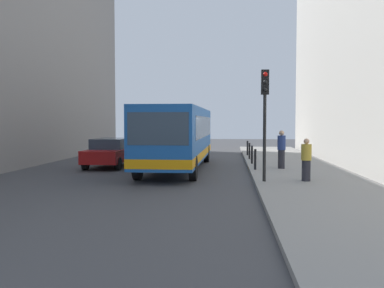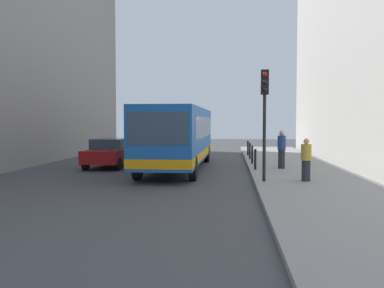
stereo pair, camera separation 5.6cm
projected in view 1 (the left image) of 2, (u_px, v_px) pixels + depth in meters
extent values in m
plane|color=#424244|center=(176.00, 177.00, 18.05)|extent=(80.00, 80.00, 0.00)
cube|color=gray|center=(306.00, 177.00, 17.58)|extent=(4.40, 40.00, 0.15)
cube|color=#19519E|center=(178.00, 134.00, 20.89)|extent=(2.67, 11.04, 2.50)
cube|color=orange|center=(178.00, 153.00, 20.94)|extent=(2.69, 11.06, 0.36)
cube|color=#2D3D4C|center=(158.00, 129.00, 15.43)|extent=(2.26, 0.09, 1.20)
cube|color=#2D3D4C|center=(180.00, 127.00, 21.37)|extent=(2.66, 9.44, 1.00)
cylinder|color=black|center=(193.00, 168.00, 16.96)|extent=(0.30, 1.00, 1.00)
cylinder|color=black|center=(138.00, 168.00, 17.19)|extent=(0.30, 1.00, 1.00)
cylinder|color=black|center=(207.00, 154.00, 24.71)|extent=(0.30, 1.00, 1.00)
cylinder|color=black|center=(168.00, 153.00, 24.94)|extent=(0.30, 1.00, 1.00)
cube|color=maroon|center=(111.00, 155.00, 22.14)|extent=(1.90, 4.44, 0.64)
cube|color=#2D3D4C|center=(112.00, 143.00, 22.26)|extent=(1.66, 2.50, 0.52)
cylinder|color=black|center=(118.00, 164.00, 20.58)|extent=(0.23, 0.64, 0.64)
cylinder|color=black|center=(85.00, 163.00, 20.76)|extent=(0.23, 0.64, 0.64)
cylinder|color=black|center=(133.00, 158.00, 23.56)|extent=(0.23, 0.64, 0.64)
cylinder|color=black|center=(105.00, 158.00, 23.74)|extent=(0.23, 0.64, 0.64)
cylinder|color=black|center=(265.00, 138.00, 15.70)|extent=(0.12, 0.12, 3.20)
cube|color=black|center=(265.00, 82.00, 15.60)|extent=(0.28, 0.24, 0.90)
sphere|color=red|center=(265.00, 74.00, 15.45)|extent=(0.16, 0.16, 0.16)
sphere|color=black|center=(265.00, 82.00, 15.47)|extent=(0.16, 0.16, 0.16)
sphere|color=black|center=(265.00, 90.00, 15.48)|extent=(0.16, 0.16, 0.16)
cylinder|color=black|center=(255.00, 159.00, 19.59)|extent=(0.11, 0.11, 0.95)
cylinder|color=black|center=(252.00, 155.00, 22.38)|extent=(0.11, 0.11, 0.95)
cylinder|color=black|center=(249.00, 151.00, 25.17)|extent=(0.11, 0.11, 0.95)
cylinder|color=black|center=(247.00, 148.00, 27.95)|extent=(0.11, 0.11, 0.95)
cylinder|color=#26262D|center=(306.00, 171.00, 15.83)|extent=(0.32, 0.32, 0.77)
cylinder|color=gold|center=(306.00, 152.00, 15.80)|extent=(0.38, 0.38, 0.60)
sphere|color=tan|center=(307.00, 141.00, 15.78)|extent=(0.21, 0.21, 0.21)
cylinder|color=#26262D|center=(281.00, 159.00, 20.09)|extent=(0.32, 0.32, 0.88)
cylinder|color=navy|center=(282.00, 143.00, 20.05)|extent=(0.38, 0.38, 0.68)
sphere|color=tan|center=(282.00, 133.00, 20.03)|extent=(0.24, 0.24, 0.24)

